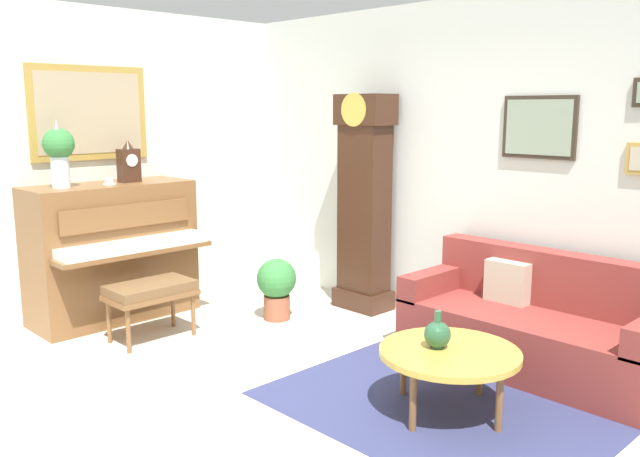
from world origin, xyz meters
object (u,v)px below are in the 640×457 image
(mantel_clock, at_px, (129,163))
(potted_plant, at_px, (277,285))
(teacup, at_px, (109,182))
(grandfather_clock, at_px, (364,209))
(couch, at_px, (535,326))
(coffee_table, at_px, (450,354))
(flower_vase, at_px, (59,150))
(piano_bench, at_px, (151,292))
(piano, at_px, (113,251))
(green_jug, at_px, (437,334))

(mantel_clock, height_order, potted_plant, mantel_clock)
(mantel_clock, xyz_separation_m, potted_plant, (1.06, 0.83, -1.08))
(teacup, bearing_deg, mantel_clock, 102.44)
(grandfather_clock, height_order, couch, grandfather_clock)
(coffee_table, xyz_separation_m, flower_vase, (-3.24, -1.01, 1.16))
(piano_bench, bearing_deg, grandfather_clock, 71.83)
(grandfather_clock, distance_m, flower_vase, 2.72)
(piano, distance_m, potted_plant, 1.51)
(teacup, bearing_deg, potted_plant, 46.21)
(piano_bench, height_order, coffee_table, piano_bench)
(teacup, bearing_deg, coffee_table, 10.78)
(piano_bench, relative_size, potted_plant, 1.25)
(couch, relative_size, coffee_table, 2.16)
(teacup, height_order, potted_plant, teacup)
(piano, distance_m, grandfather_clock, 2.33)
(piano, relative_size, mantel_clock, 3.79)
(couch, bearing_deg, piano, -152.97)
(piano, xyz_separation_m, grandfather_clock, (1.37, 1.85, 0.34))
(piano_bench, distance_m, mantel_clock, 1.27)
(piano, bearing_deg, piano_bench, -4.66)
(grandfather_clock, bearing_deg, coffee_table, -34.12)
(grandfather_clock, xyz_separation_m, couch, (1.88, -0.19, -0.65))
(mantel_clock, height_order, green_jug, mantel_clock)
(couch, bearing_deg, flower_vase, -147.28)
(flower_vase, xyz_separation_m, potted_plant, (1.06, 1.46, -1.23))
(flower_vase, bearing_deg, grandfather_clock, 59.04)
(coffee_table, relative_size, green_jug, 3.67)
(piano, distance_m, piano_bench, 0.78)
(piano, xyz_separation_m, potted_plant, (1.06, 1.03, -0.30))
(coffee_table, xyz_separation_m, potted_plant, (-2.18, 0.44, -0.06))
(mantel_clock, relative_size, green_jug, 1.58)
(mantel_clock, bearing_deg, couch, 24.20)
(coffee_table, bearing_deg, potted_plant, 168.49)
(coffee_table, relative_size, potted_plant, 1.57)
(piano, xyz_separation_m, flower_vase, (0.00, -0.43, 0.93))
(coffee_table, height_order, teacup, teacup)
(piano, height_order, couch, piano)
(couch, height_order, teacup, teacup)
(potted_plant, bearing_deg, flower_vase, -125.98)
(mantel_clock, distance_m, green_jug, 3.31)
(piano_bench, height_order, mantel_clock, mantel_clock)
(couch, height_order, potted_plant, couch)
(couch, distance_m, teacup, 3.74)
(green_jug, bearing_deg, grandfather_clock, 144.17)
(piano, height_order, teacup, teacup)
(grandfather_clock, bearing_deg, potted_plant, -110.67)
(coffee_table, height_order, flower_vase, flower_vase)
(couch, xyz_separation_m, green_jug, (-0.09, -1.10, 0.19))
(piano, height_order, coffee_table, piano)
(mantel_clock, bearing_deg, grandfather_clock, 50.40)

